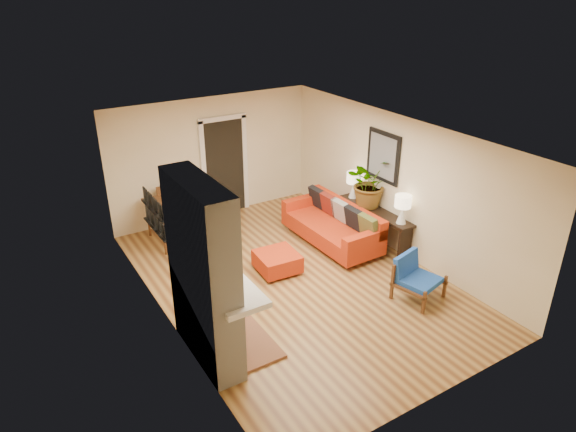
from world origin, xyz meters
name	(u,v)px	position (x,y,z in m)	size (l,w,h in m)	color
room_shell	(251,164)	(0.60, 2.63, 1.24)	(6.50, 6.50, 6.50)	#B68946
fireplace	(206,277)	(-2.00, -1.00, 1.24)	(1.09, 1.68, 2.60)	white
sofa	(335,224)	(1.44, 0.78, 0.38)	(0.97, 2.20, 0.86)	silver
ottoman	(277,261)	(-0.10, 0.40, 0.21)	(0.75, 0.75, 0.36)	silver
blue_chair	(414,275)	(1.42, -1.43, 0.39)	(0.83, 0.82, 0.72)	brown
dining_table	(173,210)	(-1.21, 2.50, 0.66)	(0.78, 1.86, 1.00)	brown
console_table	(375,216)	(2.07, 0.33, 0.58)	(0.34, 1.85, 0.72)	black
lamp_near	(403,206)	(2.07, -0.37, 1.06)	(0.30, 0.30, 0.54)	white
lamp_far	(354,182)	(2.07, 1.03, 1.06)	(0.30, 0.30, 0.54)	white
houseplant	(369,182)	(2.06, 0.55, 1.22)	(0.89, 0.77, 0.99)	#1E5919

